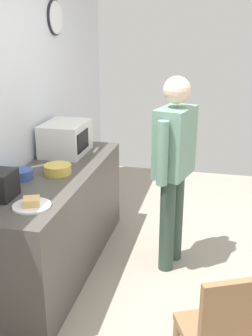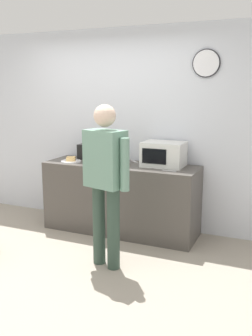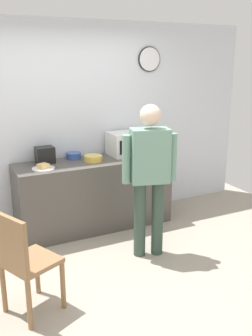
% 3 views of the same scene
% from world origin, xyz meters
% --- Properties ---
extents(ground_plane, '(6.00, 6.00, 0.00)m').
position_xyz_m(ground_plane, '(0.00, 0.00, 0.00)').
color(ground_plane, '#9E9384').
extents(kitchen_counter, '(1.97, 0.62, 0.89)m').
position_xyz_m(kitchen_counter, '(0.24, 1.22, 0.45)').
color(kitchen_counter, '#4C4742').
rests_on(kitchen_counter, ground_plane).
extents(microwave, '(0.50, 0.39, 0.30)m').
position_xyz_m(microwave, '(0.78, 1.32, 1.04)').
color(microwave, silver).
rests_on(microwave, kitchen_counter).
extents(sandwich_plate, '(0.26, 0.26, 0.07)m').
position_xyz_m(sandwich_plate, '(-0.42, 1.11, 0.91)').
color(sandwich_plate, white).
rests_on(sandwich_plate, kitchen_counter).
extents(salad_bowl, '(0.19, 0.19, 0.08)m').
position_xyz_m(salad_bowl, '(0.05, 1.42, 0.93)').
color(salad_bowl, '#33519E').
rests_on(salad_bowl, kitchen_counter).
extents(cereal_bowl, '(0.23, 0.23, 0.08)m').
position_xyz_m(cereal_bowl, '(0.23, 1.18, 0.93)').
color(cereal_bowl, gold).
rests_on(cereal_bowl, kitchen_counter).
extents(toaster, '(0.22, 0.18, 0.20)m').
position_xyz_m(toaster, '(-0.33, 1.38, 0.99)').
color(toaster, black).
rests_on(toaster, kitchen_counter).
extents(fork_utensil, '(0.13, 0.13, 0.01)m').
position_xyz_m(fork_utensil, '(0.34, 1.44, 0.90)').
color(fork_utensil, silver).
rests_on(fork_utensil, kitchen_counter).
extents(spoon_utensil, '(0.17, 0.03, 0.01)m').
position_xyz_m(spoon_utensil, '(0.93, 1.07, 0.90)').
color(spoon_utensil, silver).
rests_on(spoon_utensil, kitchen_counter).
extents(person_standing, '(0.57, 0.34, 1.68)m').
position_xyz_m(person_standing, '(0.51, 0.26, 0.98)').
color(person_standing, '#31463A').
rests_on(person_standing, ground_plane).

